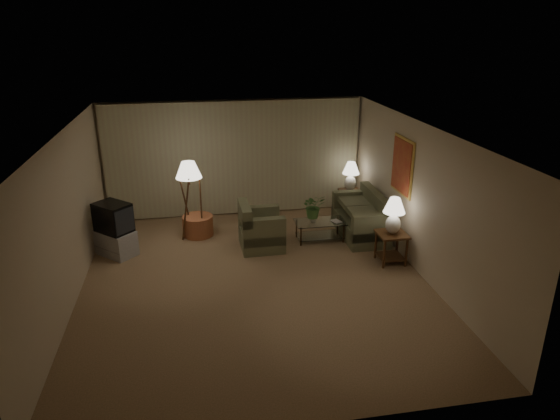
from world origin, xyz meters
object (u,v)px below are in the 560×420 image
(table_lamp_near, at_px, (394,213))
(crt_tv, at_px, (113,217))
(tv_cabinet, at_px, (116,243))
(floor_lamp, at_px, (190,199))
(vase, at_px, (313,218))
(side_table_near, at_px, (391,242))
(table_lamp_far, at_px, (351,174))
(side_table_far, at_px, (350,198))
(ottoman, at_px, (198,226))
(armchair, at_px, (261,230))
(sofa, at_px, (361,219))
(coffee_table, at_px, (320,228))

(table_lamp_near, relative_size, crt_tv, 0.87)
(tv_cabinet, distance_m, floor_lamp, 1.72)
(crt_tv, bearing_deg, vase, 43.28)
(side_table_near, bearing_deg, crt_tv, 166.18)
(table_lamp_near, relative_size, table_lamp_far, 1.03)
(side_table_far, bearing_deg, ottoman, -170.02)
(armchair, distance_m, ottoman, 1.53)
(sofa, bearing_deg, side_table_near, 7.38)
(side_table_near, xyz_separation_m, table_lamp_near, (-0.00, -0.00, 0.61))
(armchair, xyz_separation_m, side_table_far, (2.33, 1.48, 0.02))
(crt_tv, distance_m, floor_lamp, 1.61)
(table_lamp_near, bearing_deg, floor_lamp, 153.12)
(ottoman, bearing_deg, table_lamp_far, 9.98)
(coffee_table, bearing_deg, side_table_far, 51.59)
(table_lamp_far, xyz_separation_m, vase, (-1.22, -1.35, -0.51))
(table_lamp_far, xyz_separation_m, floor_lamp, (-3.71, -0.72, -0.14))
(armchair, distance_m, side_table_near, 2.58)
(side_table_near, height_order, vase, side_table_near)
(floor_lamp, xyz_separation_m, vase, (2.49, -0.63, -0.37))
(table_lamp_near, bearing_deg, side_table_near, 20.56)
(side_table_near, bearing_deg, table_lamp_far, 90.00)
(coffee_table, bearing_deg, table_lamp_near, -49.43)
(ottoman, bearing_deg, tv_cabinet, -156.82)
(side_table_near, xyz_separation_m, crt_tv, (-5.20, 1.28, 0.37))
(table_lamp_near, distance_m, floor_lamp, 4.16)
(side_table_near, height_order, crt_tv, crt_tv)
(table_lamp_near, bearing_deg, coffee_table, 130.57)
(side_table_near, height_order, side_table_far, same)
(sofa, distance_m, vase, 1.08)
(sofa, bearing_deg, armchair, -82.82)
(table_lamp_near, bearing_deg, tv_cabinet, 166.18)
(side_table_far, distance_m, table_lamp_near, 2.67)
(table_lamp_near, relative_size, ottoman, 1.08)
(side_table_near, distance_m, ottoman, 4.10)
(side_table_far, height_order, crt_tv, crt_tv)
(armchair, xyz_separation_m, floor_lamp, (-1.38, 0.77, 0.50))
(side_table_near, bearing_deg, tv_cabinet, 166.18)
(tv_cabinet, relative_size, vase, 5.36)
(floor_lamp, bearing_deg, crt_tv, -157.98)
(table_lamp_far, bearing_deg, ottoman, -170.02)
(sofa, distance_m, crt_tv, 5.07)
(sofa, bearing_deg, vase, -83.63)
(vase, bearing_deg, tv_cabinet, 179.58)
(sofa, height_order, vase, sofa)
(sofa, bearing_deg, table_lamp_far, 174.19)
(ottoman, bearing_deg, crt_tv, -156.82)
(sofa, relative_size, crt_tv, 2.11)
(table_lamp_near, bearing_deg, crt_tv, 166.18)
(table_lamp_near, distance_m, ottoman, 4.17)
(side_table_near, xyz_separation_m, vase, (-1.22, 1.25, 0.09))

